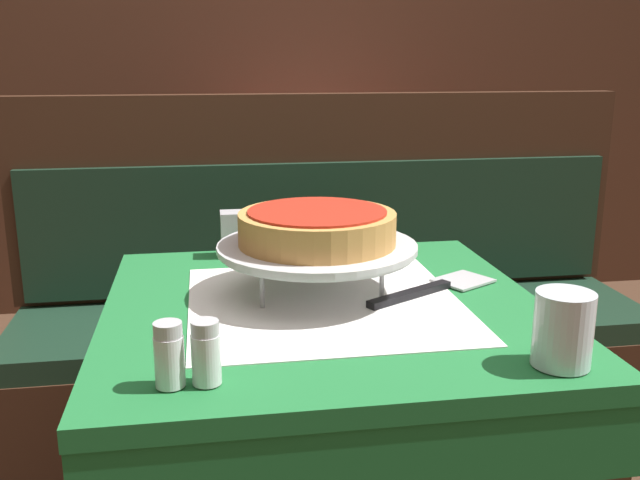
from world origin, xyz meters
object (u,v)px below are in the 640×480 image
pizza_pan_stand (317,249)px  booth_bench (332,353)px  dining_table_rear (323,190)px  water_glass_near (563,329)px  pepper_shaker (206,353)px  napkin_holder (246,233)px  dining_table_front (325,356)px  salt_shaker (169,355)px  deep_dish_pizza (317,227)px  pizza_server (432,288)px  condiment_caddy (319,148)px

pizza_pan_stand → booth_bench: bearing=77.6°
dining_table_rear → water_glass_near: bearing=-90.3°
pepper_shaker → napkin_holder: napkin_holder is taller
dining_table_front → booth_bench: booth_bench is taller
pizza_pan_stand → salt_shaker: 0.40m
deep_dish_pizza → water_glass_near: (0.27, -0.34, -0.07)m
salt_shaker → napkin_holder: (0.13, 0.58, 0.00)m
deep_dish_pizza → pepper_shaker: deep_dish_pizza is taller
dining_table_front → deep_dish_pizza: 0.22m
water_glass_near → pizza_pan_stand: bearing=128.5°
dining_table_rear → booth_bench: booth_bench is taller
dining_table_front → pizza_pan_stand: pizza_pan_stand is taller
dining_table_rear → napkin_holder: napkin_holder is taller
pizza_server → condiment_caddy: bearing=87.4°
booth_bench → condiment_caddy: booth_bench is taller
salt_shaker → condiment_caddy: condiment_caddy is taller
pizza_server → salt_shaker: salt_shaker is taller
dining_table_front → pizza_server: pizza_server is taller
dining_table_front → water_glass_near: (0.27, -0.29, 0.15)m
napkin_holder → pepper_shaker: bearing=-98.2°
booth_bench → condiment_caddy: (0.12, 1.00, 0.45)m
deep_dish_pizza → pizza_server: size_ratio=1.01×
deep_dish_pizza → salt_shaker: deep_dish_pizza is taller
pizza_pan_stand → deep_dish_pizza: (-0.00, -0.00, 0.04)m
pizza_server → dining_table_front: bearing=-171.3°
salt_shaker → napkin_holder: bearing=77.6°
dining_table_rear → pizza_pan_stand: pizza_pan_stand is taller
pizza_pan_stand → condiment_caddy: bearing=80.8°
dining_table_front → dining_table_rear: size_ratio=0.99×
dining_table_front → condiment_caddy: bearing=81.2°
dining_table_front → dining_table_rear: dining_table_front is taller
booth_bench → napkin_holder: 0.68m
pizza_pan_stand → dining_table_front: bearing=-83.9°
salt_shaker → dining_table_front: bearing=48.5°
water_glass_near → condiment_caddy: (0.00, 2.03, -0.02)m
pizza_server → pepper_shaker: 0.49m
pizza_server → water_glass_near: size_ratio=2.63×
booth_bench → water_glass_near: bearing=-83.5°
pizza_server → deep_dish_pizza: bearing=174.2°
deep_dish_pizza → pepper_shaker: 0.38m
dining_table_rear → pizza_server: (-0.08, -1.64, 0.13)m
booth_bench → pizza_server: 0.83m
pizza_server → salt_shaker: bearing=-145.2°
pizza_server → dining_table_rear: bearing=87.1°
dining_table_front → deep_dish_pizza: (-0.01, 0.05, 0.21)m
booth_bench → water_glass_near: 1.14m
napkin_holder → condiment_caddy: size_ratio=0.65×
pizza_pan_stand → pepper_shaker: bearing=-120.7°
pizza_server → condiment_caddy: (0.08, 1.71, 0.03)m
pepper_shaker → deep_dish_pizza: bearing=59.3°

